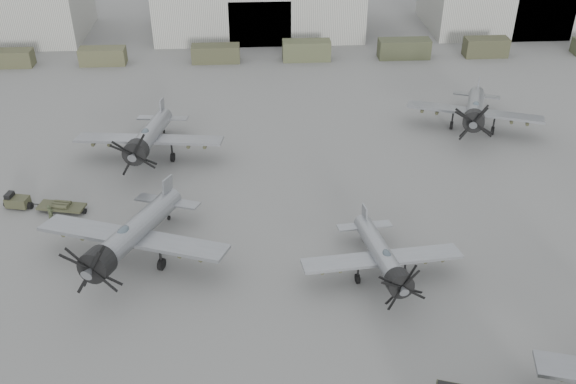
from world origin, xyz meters
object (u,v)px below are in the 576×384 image
Objects in this scene: aircraft_far_0 at (148,137)px; aircraft_far_1 at (475,110)px; aircraft_mid_2 at (383,258)px; ground_crew at (50,213)px; aircraft_mid_1 at (130,236)px; tug_trailer at (34,204)px.

aircraft_far_1 is at bearing 13.60° from aircraft_far_0.
aircraft_far_0 is at bearing -152.35° from aircraft_far_1.
aircraft_far_1 is at bearing 53.44° from aircraft_mid_2.
aircraft_mid_2 is 0.83× the size of aircraft_far_0.
aircraft_mid_2 is 7.39× the size of ground_crew.
aircraft_mid_1 reaches higher than tug_trailer.
ground_crew is at bearing 160.21° from aircraft_mid_1.
aircraft_far_0 is at bearing 53.11° from tug_trailer.
aircraft_mid_2 is at bearing -9.77° from tug_trailer.
aircraft_mid_2 is at bearing -38.66° from aircraft_far_0.
aircraft_mid_1 is at bearing -110.92° from ground_crew.
aircraft_mid_2 is 25.75m from aircraft_far_1.
aircraft_mid_1 is 12.22m from tug_trailer.
tug_trailer is 4.39× the size of ground_crew.
ground_crew is at bearing -119.29° from aircraft_far_0.
ground_crew is (-6.67, -9.34, -1.69)m from aircraft_far_0.
aircraft_far_1 is 8.63× the size of ground_crew.
aircraft_mid_1 reaches higher than aircraft_far_1.
aircraft_far_1 is 40.31m from ground_crew.
aircraft_far_1 is at bearing -52.52° from ground_crew.
aircraft_far_1 is (30.67, 19.31, -0.14)m from aircraft_mid_1.
aircraft_mid_1 is 17.74m from aircraft_mid_2.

